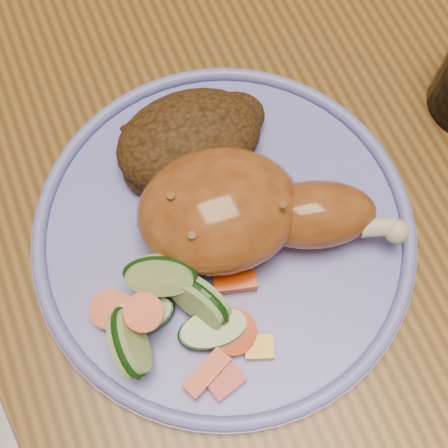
# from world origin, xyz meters

# --- Properties ---
(ground) EXTENTS (4.00, 4.00, 0.00)m
(ground) POSITION_xyz_m (0.00, 0.00, 0.00)
(ground) COLOR #51361C
(ground) RESTS_ON ground
(dining_table) EXTENTS (0.90, 1.40, 0.75)m
(dining_table) POSITION_xyz_m (0.00, 0.00, 0.67)
(dining_table) COLOR brown
(dining_table) RESTS_ON ground
(plate) EXTENTS (0.28, 0.28, 0.01)m
(plate) POSITION_xyz_m (-0.05, -0.05, 0.76)
(plate) COLOR #7374CF
(plate) RESTS_ON dining_table
(plate_rim) EXTENTS (0.28, 0.28, 0.01)m
(plate_rim) POSITION_xyz_m (-0.05, -0.05, 0.77)
(plate_rim) COLOR #7374CF
(plate_rim) RESTS_ON plate
(chicken_leg) EXTENTS (0.18, 0.12, 0.06)m
(chicken_leg) POSITION_xyz_m (-0.03, -0.05, 0.79)
(chicken_leg) COLOR #985020
(chicken_leg) RESTS_ON plate
(rice_pilaf) EXTENTS (0.12, 0.08, 0.05)m
(rice_pilaf) POSITION_xyz_m (-0.04, 0.02, 0.78)
(rice_pilaf) COLOR #402710
(rice_pilaf) RESTS_ON plate
(vegetable_pile) EXTENTS (0.12, 0.11, 0.06)m
(vegetable_pile) POSITION_xyz_m (-0.10, -0.10, 0.78)
(vegetable_pile) COLOR #A50A05
(vegetable_pile) RESTS_ON plate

